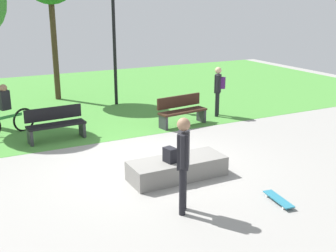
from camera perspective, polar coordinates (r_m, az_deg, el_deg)
name	(u,v)px	position (r m, az deg, el deg)	size (l,w,h in m)	color
ground_plane	(150,165)	(10.18, -2.43, -5.26)	(28.00, 28.00, 0.00)	gray
grass_lawn	(65,98)	(17.53, -13.58, 3.64)	(26.60, 11.87, 0.01)	#478C38
concrete_ledge	(177,168)	(9.43, 1.24, -5.66)	(2.15, 0.83, 0.43)	gray
backpack_on_ledge	(170,155)	(9.14, 0.27, -3.89)	(0.28, 0.20, 0.32)	black
skater_performing_trick	(183,158)	(7.64, 2.05, -4.24)	(0.35, 0.38, 1.81)	black
skateboard_by_ledge	(278,199)	(8.65, 14.54, -9.44)	(0.30, 0.82, 0.08)	teal
park_bench_center_lawn	(56,123)	(12.26, -14.80, 0.37)	(1.63, 0.58, 0.91)	black
park_bench_near_path	(182,110)	(13.28, 1.82, 2.16)	(1.65, 0.67, 0.91)	#331E14
lamp_post	(114,35)	(15.78, -7.22, 12.02)	(0.28, 0.28, 4.23)	black
pedestrian_with_backpack	(218,87)	(14.33, 6.76, 5.20)	(0.45, 0.44, 1.65)	black
cyclist_on_bicycle	(6,114)	(13.10, -20.83, 1.55)	(1.69, 0.79, 1.52)	black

